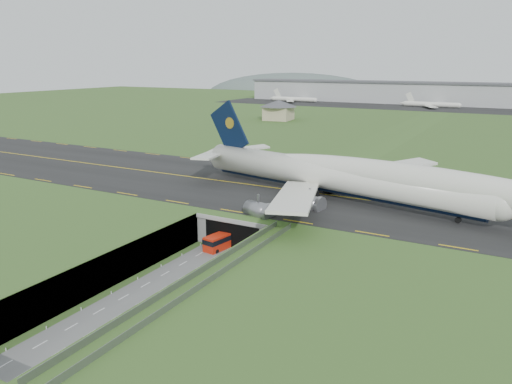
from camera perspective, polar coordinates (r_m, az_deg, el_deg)
The scene contains 10 objects.
ground at distance 90.93m, azimuth -5.41°, elevation -8.02°, with size 900.00×900.00×0.00m, color #365120.
airfield_deck at distance 89.82m, azimuth -5.46°, elevation -6.25°, with size 800.00×800.00×6.00m, color gray.
trench_road at distance 85.33m, azimuth -8.27°, elevation -9.61°, with size 12.00×75.00×0.20m, color slate.
taxiway at distance 116.34m, azimuth 3.63°, elevation 0.25°, with size 800.00×44.00×0.18m, color black.
tunnel_portal at distance 103.15m, azimuth -0.26°, elevation -3.20°, with size 17.00×22.30×6.00m.
guideway at distance 68.71m, azimuth -6.83°, elevation -10.99°, with size 3.00×53.00×7.05m.
jumbo_jet at distance 105.66m, azimuth 11.86°, elevation 1.50°, with size 95.15×60.29×20.37m.
shuttle_tram at distance 96.38m, azimuth -4.09°, elevation -5.62°, with size 3.84×7.54×2.95m.
service_building at distance 258.26m, azimuth 2.59°, elevation 9.54°, with size 20.58×20.58×10.28m.
cargo_terminal at distance 372.26m, azimuth 21.68°, elevation 10.39°, with size 320.00×67.00×15.60m.
Camera 1 is at (47.58, -69.19, 34.91)m, focal length 35.00 mm.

